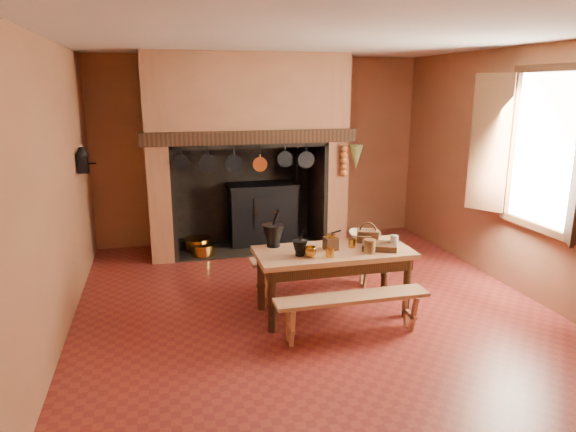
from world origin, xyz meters
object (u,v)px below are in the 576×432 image
at_px(iron_range, 263,213).
at_px(bench_front, 352,306).
at_px(coffee_grinder, 331,242).
at_px(wicker_basket, 368,235).
at_px(work_table, 333,260).
at_px(mixing_bowl, 364,236).

distance_m(iron_range, bench_front, 3.21).
relative_size(coffee_grinder, wicker_basket, 0.75).
bearing_deg(bench_front, wicker_basket, 58.53).
xyz_separation_m(work_table, wicker_basket, (0.46, 0.19, 0.18)).
bearing_deg(mixing_bowl, wicker_basket, -90.68).
xyz_separation_m(work_table, mixing_bowl, (0.46, 0.28, 0.15)).
xyz_separation_m(bench_front, wicker_basket, (0.46, 0.75, 0.46)).
xyz_separation_m(mixing_bowl, wicker_basket, (-0.00, -0.09, 0.03)).
bearing_deg(iron_range, bench_front, -86.11).
bearing_deg(wicker_basket, iron_range, 126.60).
distance_m(coffee_grinder, wicker_basket, 0.51).
bearing_deg(work_table, wicker_basket, 22.69).
height_order(coffee_grinder, mixing_bowl, coffee_grinder).
bearing_deg(iron_range, work_table, -85.29).
bearing_deg(work_table, bench_front, -90.00).
height_order(iron_range, work_table, iron_range).
height_order(bench_front, coffee_grinder, coffee_grinder).
bearing_deg(work_table, coffee_grinder, 140.02).
xyz_separation_m(iron_range, mixing_bowl, (0.68, -2.36, 0.26)).
bearing_deg(wicker_basket, coffee_grinder, -139.47).
height_order(iron_range, coffee_grinder, iron_range).
height_order(iron_range, wicker_basket, iron_range).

